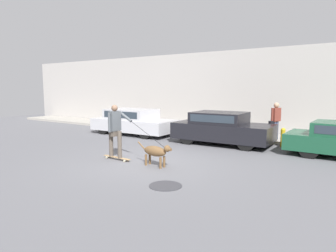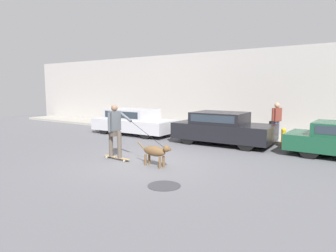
{
  "view_description": "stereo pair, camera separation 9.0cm",
  "coord_description": "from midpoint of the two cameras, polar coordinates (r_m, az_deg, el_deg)",
  "views": [
    {
      "loc": [
        5.7,
        -7.15,
        2.28
      ],
      "look_at": [
        -0.15,
        1.5,
        0.95
      ],
      "focal_mm": 32.0,
      "sensor_mm": 36.0,
      "label": 1
    },
    {
      "loc": [
        5.77,
        -7.1,
        2.28
      ],
      "look_at": [
        -0.15,
        1.5,
        0.95
      ],
      "focal_mm": 32.0,
      "sensor_mm": 36.0,
      "label": 2
    }
  ],
  "objects": [
    {
      "name": "ground_plane",
      "position": [
        9.43,
        -4.66,
        -6.77
      ],
      "size": [
        36.0,
        36.0,
        0.0
      ],
      "primitive_type": "plane",
      "color": "slate"
    },
    {
      "name": "parked_car_0",
      "position": [
        14.91,
        -6.79,
        0.79
      ],
      "size": [
        4.27,
        1.91,
        1.24
      ],
      "rotation": [
        0.0,
        0.0,
        0.02
      ],
      "color": "black",
      "rests_on": "ground_plane"
    },
    {
      "name": "skateboarder",
      "position": [
        9.62,
        -10.27,
        -0.51
      ],
      "size": [
        2.51,
        0.55,
        1.75
      ],
      "rotation": [
        0.0,
        0.0,
        -0.04
      ],
      "color": "beige",
      "rests_on": "ground_plane"
    },
    {
      "name": "parked_car_1",
      "position": [
        12.36,
        10.04,
        -0.45
      ],
      "size": [
        3.99,
        1.94,
        1.31
      ],
      "rotation": [
        0.0,
        0.0,
        0.04
      ],
      "color": "black",
      "rests_on": "ground_plane"
    },
    {
      "name": "pedestrian_with_bag",
      "position": [
        13.27,
        19.62,
        1.25
      ],
      "size": [
        0.38,
        0.65,
        1.54
      ],
      "rotation": [
        0.0,
        0.0,
        2.73
      ],
      "color": "#3D4760",
      "rests_on": "sidewalk_curb"
    },
    {
      "name": "fire_hydrant",
      "position": [
        12.41,
        20.84,
        -1.96
      ],
      "size": [
        0.18,
        0.18,
        0.75
      ],
      "color": "gold",
      "rests_on": "ground_plane"
    },
    {
      "name": "sidewalk_curb",
      "position": [
        14.61,
        10.52,
        -1.57
      ],
      "size": [
        30.0,
        2.1,
        0.14
      ],
      "color": "#A39E93",
      "rests_on": "ground_plane"
    },
    {
      "name": "manhole_cover",
      "position": [
        7.15,
        -0.85,
        -11.31
      ],
      "size": [
        0.78,
        0.78,
        0.01
      ],
      "color": "#38383D",
      "rests_on": "ground_plane"
    },
    {
      "name": "back_wall",
      "position": [
        15.57,
        12.5,
        6.33
      ],
      "size": [
        32.0,
        0.3,
        4.15
      ],
      "color": "#B2ADA8",
      "rests_on": "ground_plane"
    },
    {
      "name": "dog",
      "position": [
        8.73,
        -2.61,
        -4.89
      ],
      "size": [
        1.29,
        0.37,
        0.68
      ],
      "rotation": [
        0.0,
        0.0,
        -0.09
      ],
      "color": "brown",
      "rests_on": "ground_plane"
    }
  ]
}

